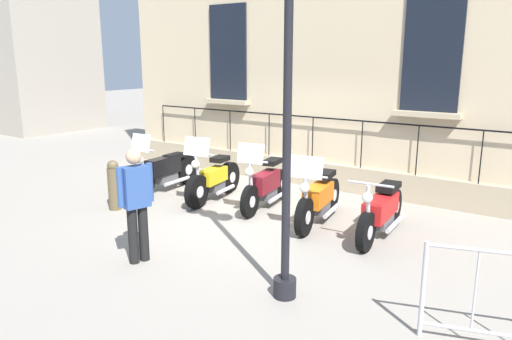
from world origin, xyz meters
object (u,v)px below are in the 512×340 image
(motorcycle_maroon, at_px, (266,185))
(pedestrian_standing, at_px, (136,199))
(motorcycle_orange, at_px, (319,199))
(motorcycle_black, at_px, (164,171))
(motorcycle_yellow, at_px, (213,180))
(lamppost, at_px, (289,6))
(bollard, at_px, (114,185))
(motorcycle_red, at_px, (381,212))

(motorcycle_maroon, height_order, pedestrian_standing, pedestrian_standing)
(motorcycle_maroon, relative_size, motorcycle_orange, 0.97)
(motorcycle_black, height_order, motorcycle_yellow, motorcycle_yellow)
(motorcycle_maroon, distance_m, motorcycle_orange, 1.29)
(motorcycle_black, xyz_separation_m, lamppost, (2.62, 4.65, 2.95))
(lamppost, bearing_deg, motorcycle_yellow, -128.99)
(motorcycle_black, bearing_deg, motorcycle_yellow, 93.94)
(bollard, height_order, pedestrian_standing, pedestrian_standing)
(motorcycle_yellow, distance_m, pedestrian_standing, 3.22)
(motorcycle_yellow, xyz_separation_m, bollard, (1.57, -1.15, 0.06))
(motorcycle_maroon, bearing_deg, motorcycle_red, 84.48)
(motorcycle_red, distance_m, pedestrian_standing, 3.87)
(motorcycle_yellow, bearing_deg, bollard, -36.21)
(motorcycle_black, xyz_separation_m, motorcycle_maroon, (-0.27, 2.46, 0.00))
(motorcycle_maroon, bearing_deg, pedestrian_standing, -1.27)
(motorcycle_red, relative_size, pedestrian_standing, 1.29)
(motorcycle_red, bearing_deg, motorcycle_maroon, -95.52)
(lamppost, height_order, pedestrian_standing, lamppost)
(motorcycle_yellow, relative_size, motorcycle_orange, 0.94)
(motorcycle_black, relative_size, motorcycle_yellow, 1.09)
(motorcycle_black, height_order, pedestrian_standing, pedestrian_standing)
(lamppost, xyz_separation_m, bollard, (-1.14, -4.50, -2.91))
(motorcycle_maroon, relative_size, motorcycle_red, 0.95)
(motorcycle_black, relative_size, bollard, 2.22)
(lamppost, relative_size, pedestrian_standing, 2.75)
(motorcycle_black, relative_size, motorcycle_maroon, 1.06)
(motorcycle_red, height_order, bollard, motorcycle_red)
(motorcycle_red, height_order, pedestrian_standing, pedestrian_standing)
(motorcycle_maroon, height_order, bollard, motorcycle_maroon)
(motorcycle_yellow, height_order, motorcycle_orange, motorcycle_yellow)
(motorcycle_orange, distance_m, motorcycle_red, 1.14)
(pedestrian_standing, bearing_deg, bollard, -122.36)
(motorcycle_maroon, bearing_deg, bollard, -52.87)
(motorcycle_yellow, bearing_deg, motorcycle_red, 89.11)
(motorcycle_black, xyz_separation_m, motorcycle_yellow, (-0.09, 1.30, -0.02))
(motorcycle_yellow, height_order, bollard, motorcycle_yellow)
(motorcycle_yellow, distance_m, motorcycle_maroon, 1.17)
(motorcycle_yellow, xyz_separation_m, pedestrian_standing, (2.99, 1.09, 0.51))
(motorcycle_orange, bearing_deg, pedestrian_standing, -24.49)
(motorcycle_red, bearing_deg, motorcycle_black, -89.60)
(motorcycle_yellow, distance_m, motorcycle_orange, 2.43)
(motorcycle_orange, bearing_deg, bollard, -67.02)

